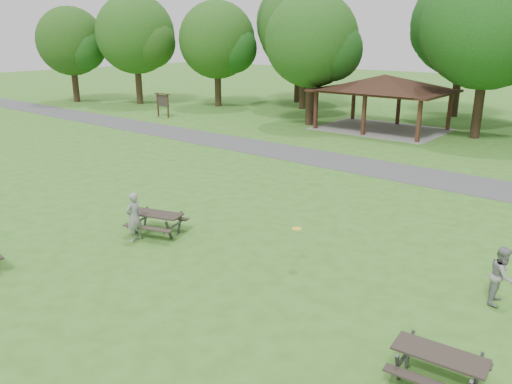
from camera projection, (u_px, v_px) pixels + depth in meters
name	position (u px, v px, depth m)	size (l,w,h in m)	color
ground	(145.00, 259.00, 14.74)	(160.00, 160.00, 0.00)	#387421
asphalt_path	(366.00, 166.00, 25.09)	(120.00, 3.20, 0.02)	#49494B
pavilion	(384.00, 85.00, 33.97)	(8.60, 7.01, 3.76)	#361C13
notice_board	(163.00, 101.00, 39.69)	(1.60, 0.30, 1.88)	#331C12
tree_row_a	(136.00, 37.00, 45.97)	(7.56, 7.20, 9.97)	#322116
tree_row_b	(218.00, 42.00, 44.49)	(7.14, 6.80, 9.28)	#2F2215
tree_row_c	(306.00, 32.00, 42.60)	(8.19, 7.80, 10.67)	#302015
tree_row_d	(313.00, 43.00, 35.02)	(6.93, 6.60, 9.27)	black
tree_row_e	(491.00, 27.00, 29.94)	(8.40, 8.00, 11.02)	black
tree_deep_a	(300.00, 26.00, 46.81)	(8.40, 8.00, 11.38)	black
tree_deep_b	(465.00, 27.00, 38.23)	(8.40, 8.00, 11.13)	black
tree_flank_left	(72.00, 43.00, 47.56)	(6.72, 6.40, 8.93)	black
picnic_table_middle	(156.00, 218.00, 16.45)	(2.07, 1.85, 0.75)	#2A241E
picnic_table_far	(439.00, 361.00, 9.28)	(1.80, 1.50, 0.73)	#2A241E
frisbee_in_flight	(297.00, 229.00, 13.82)	(0.37, 0.37, 0.02)	yellow
frisbee_thrower	(134.00, 217.00, 15.83)	(0.59, 0.39, 1.61)	gray
frisbee_catcher	(502.00, 276.00, 12.13)	(0.72, 0.56, 1.48)	gray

